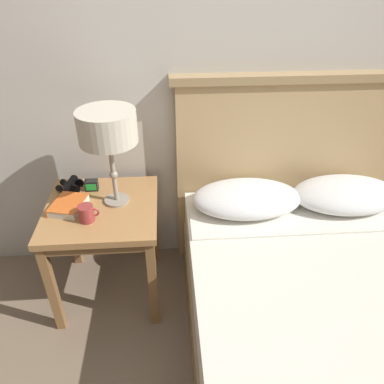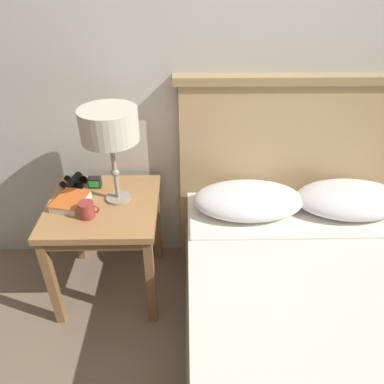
% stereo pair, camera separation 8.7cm
% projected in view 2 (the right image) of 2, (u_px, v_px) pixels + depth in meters
% --- Properties ---
extents(wall_back, '(8.00, 0.06, 2.60)m').
position_uv_depth(wall_back, '(212.00, 51.00, 1.90)').
color(wall_back, beige).
rests_on(wall_back, ground_plane).
extents(nightstand, '(0.58, 0.58, 0.61)m').
position_uv_depth(nightstand, '(104.00, 216.00, 2.01)').
color(nightstand, '#AD7A47').
rests_on(nightstand, ground_plane).
extents(bed, '(1.35, 1.81, 1.20)m').
position_uv_depth(bed, '(318.00, 317.00, 1.74)').
color(bed, olive).
rests_on(bed, ground_plane).
extents(table_lamp, '(0.28, 0.28, 0.50)m').
position_uv_depth(table_lamp, '(109.00, 127.00, 1.78)').
color(table_lamp, gray).
rests_on(table_lamp, nightstand).
extents(book_on_nightstand, '(0.19, 0.22, 0.04)m').
position_uv_depth(book_on_nightstand, '(70.00, 201.00, 1.95)').
color(book_on_nightstand, silver).
rests_on(book_on_nightstand, nightstand).
extents(binoculars_pair, '(0.15, 0.16, 0.05)m').
position_uv_depth(binoculars_pair, '(74.00, 182.00, 2.11)').
color(binoculars_pair, black).
rests_on(binoculars_pair, nightstand).
extents(coffee_mug, '(0.10, 0.08, 0.08)m').
position_uv_depth(coffee_mug, '(87.00, 210.00, 1.85)').
color(coffee_mug, '#993333').
rests_on(coffee_mug, nightstand).
extents(alarm_clock, '(0.07, 0.05, 0.06)m').
position_uv_depth(alarm_clock, '(95.00, 182.00, 2.09)').
color(alarm_clock, black).
rests_on(alarm_clock, nightstand).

